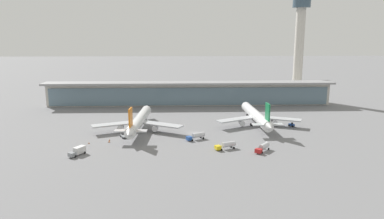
{
  "coord_description": "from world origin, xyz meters",
  "views": [
    {
      "loc": [
        -6.55,
        -161.06,
        44.79
      ],
      "look_at": [
        0.0,
        19.85,
        6.85
      ],
      "focal_mm": 33.57,
      "sensor_mm": 36.0,
      "label": 1
    }
  ],
  "objects_px": {
    "safety_cone_charlie": "(110,142)",
    "safety_cone_delta": "(109,142)",
    "airliner_left_stand": "(139,121)",
    "service_truck_near_nose_blue": "(196,136)",
    "service_truck_at_far_stand_yellow": "(226,145)",
    "service_truck_on_taxiway_grey": "(123,136)",
    "safety_cone_bravo": "(109,140)",
    "control_tower": "(299,40)",
    "airliner_centre_stand": "(256,116)",
    "service_truck_under_wing_red": "(263,147)",
    "service_truck_by_tail_blue": "(292,125)",
    "service_truck_mid_apron_grey": "(78,151)",
    "safety_cone_alpha": "(89,143)"
  },
  "relations": [
    {
      "from": "service_truck_by_tail_blue",
      "to": "airliner_centre_stand",
      "type": "bearing_deg",
      "value": 167.4
    },
    {
      "from": "safety_cone_alpha",
      "to": "airliner_centre_stand",
      "type": "bearing_deg",
      "value": 20.84
    },
    {
      "from": "service_truck_on_taxiway_grey",
      "to": "safety_cone_charlie",
      "type": "bearing_deg",
      "value": -123.36
    },
    {
      "from": "airliner_centre_stand",
      "to": "control_tower",
      "type": "xyz_separation_m",
      "value": [
        44.69,
        74.83,
        36.16
      ]
    },
    {
      "from": "service_truck_mid_apron_grey",
      "to": "safety_cone_bravo",
      "type": "distance_m",
      "value": 20.34
    },
    {
      "from": "safety_cone_alpha",
      "to": "safety_cone_delta",
      "type": "xyz_separation_m",
      "value": [
        7.91,
        1.7,
        0.0
      ]
    },
    {
      "from": "service_truck_near_nose_blue",
      "to": "service_truck_on_taxiway_grey",
      "type": "relative_size",
      "value": 1.27
    },
    {
      "from": "airliner_left_stand",
      "to": "service_truck_by_tail_blue",
      "type": "height_order",
      "value": "airliner_left_stand"
    },
    {
      "from": "airliner_left_stand",
      "to": "service_truck_at_far_stand_yellow",
      "type": "bearing_deg",
      "value": -38.42
    },
    {
      "from": "safety_cone_bravo",
      "to": "safety_cone_charlie",
      "type": "distance_m",
      "value": 2.48
    },
    {
      "from": "airliner_centre_stand",
      "to": "service_truck_under_wing_red",
      "type": "height_order",
      "value": "airliner_centre_stand"
    },
    {
      "from": "airliner_centre_stand",
      "to": "service_truck_mid_apron_grey",
      "type": "distance_m",
      "value": 88.65
    },
    {
      "from": "safety_cone_alpha",
      "to": "service_truck_at_far_stand_yellow",
      "type": "bearing_deg",
      "value": -9.35
    },
    {
      "from": "service_truck_at_far_stand_yellow",
      "to": "safety_cone_charlie",
      "type": "height_order",
      "value": "service_truck_at_far_stand_yellow"
    },
    {
      "from": "service_truck_by_tail_blue",
      "to": "service_truck_at_far_stand_yellow",
      "type": "distance_m",
      "value": 50.83
    },
    {
      "from": "safety_cone_charlie",
      "to": "airliner_left_stand",
      "type": "bearing_deg",
      "value": 60.83
    },
    {
      "from": "service_truck_near_nose_blue",
      "to": "safety_cone_alpha",
      "type": "distance_m",
      "value": 45.5
    },
    {
      "from": "airliner_centre_stand",
      "to": "service_truck_under_wing_red",
      "type": "bearing_deg",
      "value": -98.44
    },
    {
      "from": "safety_cone_charlie",
      "to": "safety_cone_delta",
      "type": "xyz_separation_m",
      "value": [
        -0.33,
        -0.02,
        0.0
      ]
    },
    {
      "from": "airliner_centre_stand",
      "to": "safety_cone_bravo",
      "type": "relative_size",
      "value": 79.82
    },
    {
      "from": "safety_cone_bravo",
      "to": "safety_cone_delta",
      "type": "height_order",
      "value": "same"
    },
    {
      "from": "service_truck_near_nose_blue",
      "to": "service_truck_at_far_stand_yellow",
      "type": "xyz_separation_m",
      "value": [
        11.18,
        -13.69,
        0.0
      ]
    },
    {
      "from": "service_truck_by_tail_blue",
      "to": "service_truck_mid_apron_grey",
      "type": "bearing_deg",
      "value": -157.09
    },
    {
      "from": "service_truck_near_nose_blue",
      "to": "safety_cone_bravo",
      "type": "xyz_separation_m",
      "value": [
        -37.52,
        -0.25,
        -1.39
      ]
    },
    {
      "from": "service_truck_at_far_stand_yellow",
      "to": "safety_cone_delta",
      "type": "relative_size",
      "value": 12.58
    },
    {
      "from": "service_truck_under_wing_red",
      "to": "service_truck_by_tail_blue",
      "type": "distance_m",
      "value": 44.44
    },
    {
      "from": "service_truck_at_far_stand_yellow",
      "to": "control_tower",
      "type": "xyz_separation_m",
      "value": [
        64.88,
        113.29,
        39.14
      ]
    },
    {
      "from": "safety_cone_delta",
      "to": "service_truck_near_nose_blue",
      "type": "bearing_deg",
      "value": 4.13
    },
    {
      "from": "safety_cone_charlie",
      "to": "service_truck_by_tail_blue",
      "type": "bearing_deg",
      "value": 15.49
    },
    {
      "from": "airliner_left_stand",
      "to": "service_truck_mid_apron_grey",
      "type": "height_order",
      "value": "airliner_left_stand"
    },
    {
      "from": "service_truck_by_tail_blue",
      "to": "service_truck_at_far_stand_yellow",
      "type": "xyz_separation_m",
      "value": [
        -37.16,
        -34.67,
        0.83
      ]
    },
    {
      "from": "airliner_centre_stand",
      "to": "service_truck_on_taxiway_grey",
      "type": "distance_m",
      "value": 66.94
    },
    {
      "from": "airliner_centre_stand",
      "to": "service_truck_near_nose_blue",
      "type": "relative_size",
      "value": 6.5
    },
    {
      "from": "service_truck_under_wing_red",
      "to": "service_truck_at_far_stand_yellow",
      "type": "height_order",
      "value": "same"
    },
    {
      "from": "service_truck_on_taxiway_grey",
      "to": "safety_cone_delta",
      "type": "bearing_deg",
      "value": -125.09
    },
    {
      "from": "safety_cone_delta",
      "to": "service_truck_at_far_stand_yellow",
      "type": "bearing_deg",
      "value": -12.76
    },
    {
      "from": "service_truck_mid_apron_grey",
      "to": "control_tower",
      "type": "bearing_deg",
      "value": 44.18
    },
    {
      "from": "safety_cone_alpha",
      "to": "safety_cone_charlie",
      "type": "xyz_separation_m",
      "value": [
        8.24,
        1.72,
        0.0
      ]
    },
    {
      "from": "airliner_centre_stand",
      "to": "safety_cone_bravo",
      "type": "height_order",
      "value": "airliner_centre_stand"
    },
    {
      "from": "service_truck_by_tail_blue",
      "to": "safety_cone_delta",
      "type": "height_order",
      "value": "service_truck_by_tail_blue"
    },
    {
      "from": "service_truck_by_tail_blue",
      "to": "safety_cone_delta",
      "type": "distance_m",
      "value": 88.91
    },
    {
      "from": "service_truck_near_nose_blue",
      "to": "control_tower",
      "type": "bearing_deg",
      "value": 52.63
    },
    {
      "from": "airliner_left_stand",
      "to": "service_truck_at_far_stand_yellow",
      "type": "relative_size",
      "value": 6.35
    },
    {
      "from": "safety_cone_charlie",
      "to": "safety_cone_delta",
      "type": "height_order",
      "value": "same"
    },
    {
      "from": "service_truck_near_nose_blue",
      "to": "service_truck_at_far_stand_yellow",
      "type": "height_order",
      "value": "same"
    },
    {
      "from": "service_truck_by_tail_blue",
      "to": "service_truck_at_far_stand_yellow",
      "type": "height_order",
      "value": "service_truck_at_far_stand_yellow"
    },
    {
      "from": "service_truck_by_tail_blue",
      "to": "safety_cone_charlie",
      "type": "xyz_separation_m",
      "value": [
        -85.37,
        -23.66,
        -0.56
      ]
    },
    {
      "from": "airliner_left_stand",
      "to": "service_truck_near_nose_blue",
      "type": "relative_size",
      "value": 6.51
    },
    {
      "from": "service_truck_under_wing_red",
      "to": "safety_cone_alpha",
      "type": "height_order",
      "value": "service_truck_under_wing_red"
    },
    {
      "from": "service_truck_near_nose_blue",
      "to": "service_truck_by_tail_blue",
      "type": "relative_size",
      "value": 2.62
    }
  ]
}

